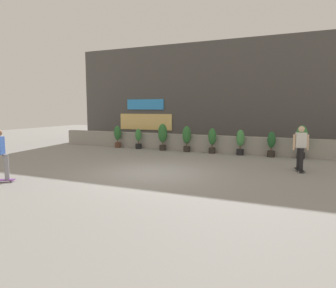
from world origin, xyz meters
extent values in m
plane|color=gray|center=(0.00, 0.00, 0.00)|extent=(48.00, 48.00, 0.00)
cube|color=gray|center=(0.00, 6.00, 0.45)|extent=(18.00, 0.40, 0.90)
cube|color=#4C4947|center=(0.00, 10.00, 3.25)|extent=(20.00, 2.00, 6.50)
cube|color=#3399F2|center=(-4.98, 8.96, 2.60)|extent=(2.80, 0.08, 0.70)
cube|color=#F2CC72|center=(-4.98, 8.97, 1.40)|extent=(4.00, 0.06, 1.10)
cylinder|color=brown|center=(-5.05, 5.55, 0.15)|extent=(0.36, 0.36, 0.30)
cylinder|color=brown|center=(-5.05, 5.55, 0.38)|extent=(0.06, 0.06, 0.15)
ellipsoid|color=#2D6B33|center=(-5.05, 5.55, 0.88)|extent=(0.42, 0.42, 0.86)
cylinder|color=black|center=(-3.64, 5.55, 0.15)|extent=(0.36, 0.36, 0.30)
cylinder|color=brown|center=(-3.64, 5.55, 0.38)|extent=(0.06, 0.06, 0.15)
ellipsoid|color=#387F3D|center=(-3.64, 5.55, 0.81)|extent=(0.35, 0.35, 0.72)
cylinder|color=#2D2823|center=(-2.10, 5.55, 0.15)|extent=(0.36, 0.36, 0.30)
cylinder|color=brown|center=(-2.10, 5.55, 0.38)|extent=(0.06, 0.06, 0.15)
ellipsoid|color=#2D6B33|center=(-2.10, 5.55, 0.97)|extent=(0.51, 0.51, 1.04)
cylinder|color=#2D2823|center=(-0.67, 5.55, 0.15)|extent=(0.36, 0.36, 0.30)
cylinder|color=brown|center=(-0.67, 5.55, 0.38)|extent=(0.06, 0.06, 0.15)
ellipsoid|color=#2D6B33|center=(-0.67, 5.55, 0.92)|extent=(0.46, 0.46, 0.94)
cylinder|color=#2D2823|center=(0.75, 5.55, 0.15)|extent=(0.36, 0.36, 0.30)
cylinder|color=brown|center=(0.75, 5.55, 0.38)|extent=(0.06, 0.06, 0.15)
ellipsoid|color=#2D6B33|center=(0.75, 5.55, 0.88)|extent=(0.42, 0.42, 0.86)
cylinder|color=black|center=(2.20, 5.55, 0.15)|extent=(0.36, 0.36, 0.30)
cylinder|color=brown|center=(2.20, 5.55, 0.38)|extent=(0.06, 0.06, 0.15)
ellipsoid|color=#428C47|center=(2.20, 5.55, 0.86)|extent=(0.41, 0.41, 0.83)
cylinder|color=#2D2823|center=(3.68, 5.55, 0.15)|extent=(0.36, 0.36, 0.30)
cylinder|color=brown|center=(3.68, 5.55, 0.38)|extent=(0.06, 0.06, 0.15)
ellipsoid|color=#235B2D|center=(3.68, 5.55, 0.84)|extent=(0.38, 0.38, 0.78)
cylinder|color=black|center=(5.00, 5.55, 0.15)|extent=(0.36, 0.36, 0.30)
cylinder|color=brown|center=(5.00, 5.55, 0.38)|extent=(0.06, 0.06, 0.15)
ellipsoid|color=#387F3D|center=(5.00, 5.55, 1.01)|extent=(0.55, 0.55, 1.12)
cube|color=black|center=(4.96, 2.44, 0.07)|extent=(0.40, 0.82, 0.02)
cylinder|color=silver|center=(4.82, 2.67, 0.03)|extent=(0.04, 0.06, 0.06)
cylinder|color=silver|center=(4.97, 2.71, 0.03)|extent=(0.04, 0.06, 0.06)
cylinder|color=silver|center=(4.95, 2.17, 0.03)|extent=(0.04, 0.06, 0.06)
cylinder|color=silver|center=(5.11, 2.21, 0.03)|extent=(0.04, 0.06, 0.06)
cylinder|color=black|center=(4.92, 2.61, 0.49)|extent=(0.14, 0.14, 0.82)
cylinder|color=black|center=(5.01, 2.26, 0.49)|extent=(0.14, 0.14, 0.82)
cube|color=white|center=(4.96, 2.44, 1.18)|extent=(0.40, 0.29, 0.56)
sphere|color=beige|center=(4.96, 2.44, 1.59)|extent=(0.22, 0.22, 0.22)
cylinder|color=beige|center=(4.74, 2.38, 1.10)|extent=(0.09, 0.09, 0.58)
cylinder|color=beige|center=(5.19, 2.50, 1.10)|extent=(0.09, 0.09, 0.58)
cube|color=#72338C|center=(-3.81, -3.16, 0.07)|extent=(0.80, 0.56, 0.02)
cylinder|color=silver|center=(-3.54, -3.10, 0.03)|extent=(0.06, 0.05, 0.06)
cylinder|color=silver|center=(-3.62, -2.96, 0.03)|extent=(0.06, 0.05, 0.06)
cylinder|color=gray|center=(-3.65, -3.07, 0.49)|extent=(0.14, 0.14, 0.82)
cylinder|color=#9E7051|center=(-3.92, -2.95, 1.10)|extent=(0.09, 0.09, 0.58)
camera|label=1|loc=(4.89, -9.72, 2.37)|focal=32.34mm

